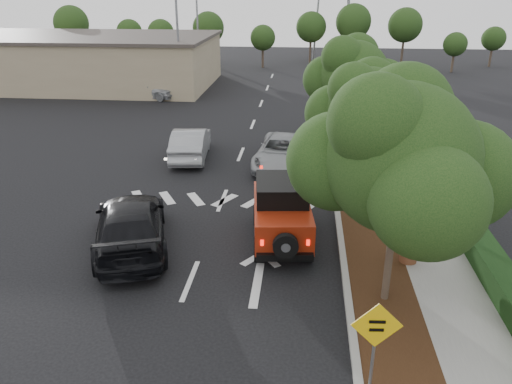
# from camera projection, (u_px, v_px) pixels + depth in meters

# --- Properties ---
(ground) EXTENTS (120.00, 120.00, 0.00)m
(ground) POSITION_uv_depth(u_px,v_px,m) (190.00, 281.00, 14.83)
(ground) COLOR black
(ground) RESTS_ON ground
(curb) EXTENTS (0.20, 70.00, 0.15)m
(curb) POSITION_uv_depth(u_px,v_px,m) (330.00, 156.00, 25.40)
(curb) COLOR #9E9B93
(curb) RESTS_ON ground
(planting_strip) EXTENTS (1.80, 70.00, 0.12)m
(planting_strip) POSITION_uv_depth(u_px,v_px,m) (350.00, 156.00, 25.32)
(planting_strip) COLOR black
(planting_strip) RESTS_ON ground
(sidewalk) EXTENTS (2.00, 70.00, 0.12)m
(sidewalk) POSITION_uv_depth(u_px,v_px,m) (388.00, 158.00, 25.15)
(sidewalk) COLOR gray
(sidewalk) RESTS_ON ground
(hedge) EXTENTS (0.80, 70.00, 0.80)m
(hedge) POSITION_uv_depth(u_px,v_px,m) (417.00, 152.00, 24.89)
(hedge) COLOR black
(hedge) RESTS_ON ground
(commercial_building) EXTENTS (22.00, 12.00, 4.00)m
(commercial_building) POSITION_uv_depth(u_px,v_px,m) (83.00, 61.00, 43.05)
(commercial_building) COLOR gray
(commercial_building) RESTS_ON ground
(transmission_tower) EXTENTS (7.00, 4.00, 28.00)m
(transmission_tower) POSITION_uv_depth(u_px,v_px,m) (330.00, 59.00, 58.37)
(transmission_tower) COLOR slate
(transmission_tower) RESTS_ON ground
(street_tree_near) EXTENTS (3.80, 3.80, 5.92)m
(street_tree_near) POSITION_uv_depth(u_px,v_px,m) (384.00, 301.00, 13.86)
(street_tree_near) COLOR black
(street_tree_near) RESTS_ON ground
(street_tree_mid) EXTENTS (3.20, 3.20, 5.32)m
(street_tree_mid) POSITION_uv_depth(u_px,v_px,m) (360.00, 201.00, 20.29)
(street_tree_mid) COLOR black
(street_tree_mid) RESTS_ON ground
(street_tree_far) EXTENTS (3.40, 3.40, 5.62)m
(street_tree_far) POSITION_uv_depth(u_px,v_px,m) (349.00, 152.00, 26.26)
(street_tree_far) COLOR black
(street_tree_far) RESTS_ON ground
(light_pole_a) EXTENTS (2.00, 0.22, 9.00)m
(light_pole_a) POSITION_uv_depth(u_px,v_px,m) (181.00, 96.00, 39.29)
(light_pole_a) COLOR slate
(light_pole_a) RESTS_ON ground
(light_pole_b) EXTENTS (2.00, 0.22, 9.00)m
(light_pole_b) POSITION_uv_depth(u_px,v_px,m) (200.00, 71.00, 50.40)
(light_pole_b) COLOR slate
(light_pole_b) RESTS_ON ground
(red_jeep) EXTENTS (2.22, 4.27, 2.12)m
(red_jeep) POSITION_uv_depth(u_px,v_px,m) (281.00, 210.00, 16.87)
(red_jeep) COLOR black
(red_jeep) RESTS_ON ground
(silver_suv_ahead) EXTENTS (2.88, 5.41, 1.45)m
(silver_suv_ahead) POSITION_uv_depth(u_px,v_px,m) (283.00, 152.00, 23.87)
(silver_suv_ahead) COLOR #929699
(silver_suv_ahead) RESTS_ON ground
(black_suv_oncoming) EXTENTS (3.83, 5.99, 1.62)m
(black_suv_oncoming) POSITION_uv_depth(u_px,v_px,m) (131.00, 225.00, 16.46)
(black_suv_oncoming) COLOR black
(black_suv_oncoming) RESTS_ON ground
(silver_sedan_oncoming) EXTENTS (2.06, 4.79, 1.53)m
(silver_sedan_oncoming) POSITION_uv_depth(u_px,v_px,m) (191.00, 143.00, 25.04)
(silver_sedan_oncoming) COLOR #94969B
(silver_sedan_oncoming) RESTS_ON ground
(parked_suv) EXTENTS (5.04, 3.25, 1.60)m
(parked_suv) POSITION_uv_depth(u_px,v_px,m) (149.00, 88.00, 38.32)
(parked_suv) COLOR #9B9EA3
(parked_suv) RESTS_ON ground
(speed_hump_sign) EXTENTS (1.05, 0.11, 2.23)m
(speed_hump_sign) POSITION_uv_depth(u_px,v_px,m) (375.00, 336.00, 10.11)
(speed_hump_sign) COLOR slate
(speed_hump_sign) RESTS_ON ground
(terracotta_planter) EXTENTS (0.66, 0.66, 1.16)m
(terracotta_planter) POSITION_uv_depth(u_px,v_px,m) (410.00, 242.00, 15.38)
(terracotta_planter) COLOR brown
(terracotta_planter) RESTS_ON ground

